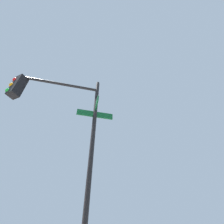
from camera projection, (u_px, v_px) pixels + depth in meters
name	position (u px, v px, depth m)	size (l,w,h in m)	color
traffic_signal_near	(56.00, 114.00, 4.31)	(2.58, 2.06, 5.76)	black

